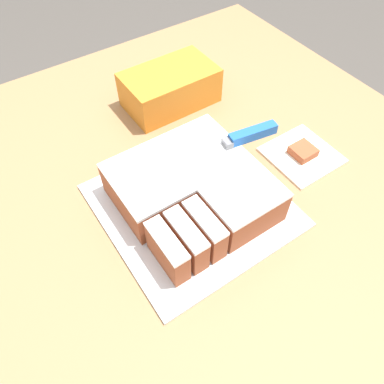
% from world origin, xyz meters
% --- Properties ---
extents(ground_plane, '(8.00, 8.00, 0.00)m').
position_xyz_m(ground_plane, '(0.00, 0.00, 0.00)').
color(ground_plane, '#4C4742').
extents(countertop, '(1.40, 1.10, 0.95)m').
position_xyz_m(countertop, '(0.00, 0.00, 0.47)').
color(countertop, '#936D47').
rests_on(countertop, ground_plane).
extents(cake_board, '(0.35, 0.36, 0.01)m').
position_xyz_m(cake_board, '(0.07, -0.09, 0.95)').
color(cake_board, silver).
rests_on(cake_board, countertop).
extents(cake, '(0.27, 0.27, 0.08)m').
position_xyz_m(cake, '(0.07, -0.09, 1.00)').
color(cake, '#994C2D').
rests_on(cake, cake_board).
extents(knife, '(0.32, 0.08, 0.02)m').
position_xyz_m(knife, '(0.20, -0.06, 1.05)').
color(knife, silver).
rests_on(knife, cake).
extents(paper_napkin, '(0.15, 0.15, 0.01)m').
position_xyz_m(paper_napkin, '(0.36, -0.11, 0.95)').
color(paper_napkin, white).
rests_on(paper_napkin, countertop).
extents(brownie, '(0.05, 0.05, 0.02)m').
position_xyz_m(brownie, '(0.36, -0.11, 0.97)').
color(brownie, '#994C2D').
rests_on(brownie, paper_napkin).
extents(storage_box, '(0.23, 0.14, 0.09)m').
position_xyz_m(storage_box, '(0.21, 0.22, 1.00)').
color(storage_box, orange).
rests_on(storage_box, countertop).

